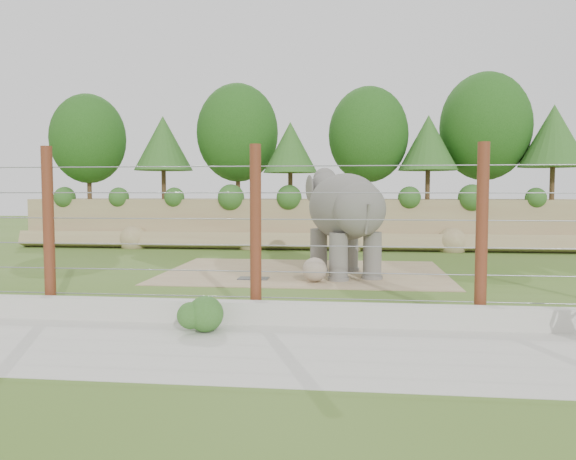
# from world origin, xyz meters

# --- Properties ---
(ground) EXTENTS (90.00, 90.00, 0.00)m
(ground) POSITION_xyz_m (0.00, 0.00, 0.00)
(ground) COLOR #43691D
(ground) RESTS_ON ground
(back_embankment) EXTENTS (30.00, 5.52, 8.77)m
(back_embankment) POSITION_xyz_m (0.59, 12.68, 3.97)
(back_embankment) COLOR #9C7F5A
(back_embankment) RESTS_ON ground
(dirt_patch) EXTENTS (10.00, 7.00, 0.02)m
(dirt_patch) POSITION_xyz_m (0.50, 3.00, 0.01)
(dirt_patch) COLOR #A0815E
(dirt_patch) RESTS_ON ground
(drain_grate) EXTENTS (1.00, 0.60, 0.03)m
(drain_grate) POSITION_xyz_m (-1.07, 1.17, 0.04)
(drain_grate) COLOR #262628
(drain_grate) RESTS_ON dirt_patch
(elephant) EXTENTS (3.57, 4.98, 3.71)m
(elephant) POSITION_xyz_m (1.93, 2.31, 1.85)
(elephant) COLOR slate
(elephant) RESTS_ON ground
(stone_ball) EXTENTS (0.79, 0.79, 0.79)m
(stone_ball) POSITION_xyz_m (1.00, 0.77, 0.41)
(stone_ball) COLOR gray
(stone_ball) RESTS_ON dirt_patch
(retaining_wall) EXTENTS (26.00, 0.35, 0.50)m
(retaining_wall) POSITION_xyz_m (0.00, -5.00, 0.25)
(retaining_wall) COLOR beige
(retaining_wall) RESTS_ON ground
(walkway) EXTENTS (26.00, 4.00, 0.01)m
(walkway) POSITION_xyz_m (0.00, -7.00, 0.01)
(walkway) COLOR beige
(walkway) RESTS_ON ground
(barrier_fence) EXTENTS (20.26, 0.26, 4.00)m
(barrier_fence) POSITION_xyz_m (0.00, -4.50, 2.00)
(barrier_fence) COLOR #5D2A14
(barrier_fence) RESTS_ON ground
(walkway_shrub) EXTENTS (0.76, 0.76, 0.76)m
(walkway_shrub) POSITION_xyz_m (-1.00, -5.80, 0.39)
(walkway_shrub) COLOR #316120
(walkway_shrub) RESTS_ON walkway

